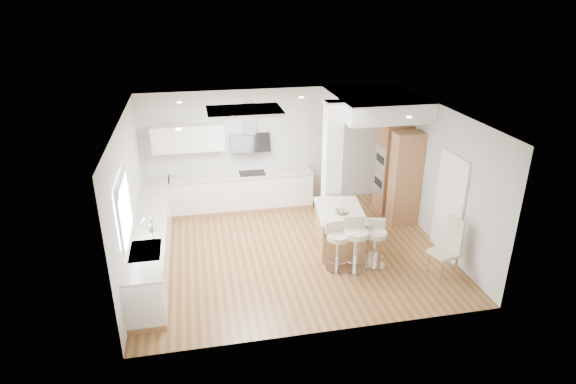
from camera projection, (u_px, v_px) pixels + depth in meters
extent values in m
plane|color=olive|center=(292.00, 251.00, 9.68)|extent=(6.00, 6.00, 0.00)
cube|color=white|center=(292.00, 251.00, 9.68)|extent=(6.00, 5.00, 0.02)
cube|color=beige|center=(271.00, 148.00, 11.39)|extent=(6.00, 0.04, 2.80)
cube|color=beige|center=(129.00, 200.00, 8.59)|extent=(0.04, 5.00, 2.80)
cube|color=beige|center=(438.00, 176.00, 9.68)|extent=(0.04, 5.00, 2.80)
cube|color=white|center=(244.00, 111.00, 8.99)|extent=(1.40, 0.95, 0.05)
cube|color=white|center=(245.00, 111.00, 9.00)|extent=(1.25, 0.80, 0.03)
cylinder|color=white|center=(179.00, 103.00, 9.58)|extent=(0.10, 0.10, 0.02)
cylinder|color=white|center=(179.00, 129.00, 7.78)|extent=(0.10, 0.10, 0.02)
cylinder|color=white|center=(301.00, 97.00, 10.04)|extent=(0.10, 0.10, 0.02)
cylinder|color=white|center=(378.00, 99.00, 9.86)|extent=(0.10, 0.10, 0.02)
cylinder|color=white|center=(409.00, 117.00, 8.51)|extent=(0.10, 0.10, 0.02)
cube|color=white|center=(123.00, 208.00, 7.69)|extent=(0.03, 1.15, 0.95)
cube|color=white|center=(120.00, 179.00, 7.49)|extent=(0.04, 1.28, 0.06)
cube|color=white|center=(128.00, 236.00, 7.89)|extent=(0.04, 1.28, 0.06)
cube|color=white|center=(120.00, 225.00, 7.14)|extent=(0.04, 0.06, 0.95)
cube|color=white|center=(128.00, 193.00, 8.24)|extent=(0.04, 0.06, 0.95)
cube|color=#999CA0|center=(121.00, 183.00, 7.52)|extent=(0.03, 1.18, 0.14)
cube|color=#413833|center=(450.00, 206.00, 9.29)|extent=(0.02, 0.90, 2.00)
cube|color=white|center=(449.00, 206.00, 9.29)|extent=(0.05, 1.00, 2.10)
cube|color=#B17C4C|center=(155.00, 257.00, 9.40)|extent=(0.60, 4.50, 0.10)
cube|color=white|center=(152.00, 237.00, 9.23)|extent=(0.60, 4.50, 0.76)
cube|color=beige|center=(150.00, 219.00, 9.07)|extent=(0.63, 4.50, 0.04)
cube|color=#B0B0B5|center=(145.00, 251.00, 7.94)|extent=(0.50, 0.75, 0.02)
cube|color=#B0B0B5|center=(145.00, 259.00, 7.80)|extent=(0.40, 0.34, 0.10)
cube|color=#B0B0B5|center=(146.00, 248.00, 8.12)|extent=(0.40, 0.34, 0.10)
cylinder|color=silver|center=(153.00, 232.00, 8.16)|extent=(0.02, 0.02, 0.36)
torus|color=silver|center=(147.00, 223.00, 8.08)|extent=(0.18, 0.02, 0.18)
imported|color=#4A8B46|center=(150.00, 224.00, 8.47)|extent=(0.17, 0.12, 0.33)
cube|color=#B17C4C|center=(243.00, 207.00, 11.51)|extent=(3.30, 0.60, 0.10)
cube|color=white|center=(242.00, 191.00, 11.34)|extent=(3.30, 0.60, 0.76)
cube|color=beige|center=(242.00, 175.00, 11.19)|extent=(3.33, 0.63, 0.04)
cube|color=black|center=(252.00, 173.00, 11.22)|extent=(0.60, 0.40, 0.01)
cube|color=white|center=(188.00, 138.00, 10.73)|extent=(1.60, 0.34, 0.60)
cube|color=#B0B0B5|center=(249.00, 119.00, 10.91)|extent=(0.25, 0.18, 0.70)
cube|color=black|center=(251.00, 143.00, 11.06)|extent=(0.90, 0.26, 0.44)
cube|color=white|center=(332.00, 167.00, 10.18)|extent=(0.35, 0.35, 2.80)
cube|color=white|center=(375.00, 104.00, 10.31)|extent=(1.78, 2.20, 0.40)
cube|color=#B17C4C|center=(392.00, 168.00, 11.11)|extent=(0.62, 0.62, 2.10)
cube|color=#B17C4C|center=(405.00, 179.00, 10.48)|extent=(0.62, 0.40, 2.10)
cube|color=#B0B0B5|center=(381.00, 159.00, 10.96)|extent=(0.02, 0.55, 0.55)
cube|color=#B0B0B5|center=(379.00, 182.00, 11.19)|extent=(0.02, 0.55, 0.55)
cube|color=black|center=(380.00, 159.00, 10.96)|extent=(0.01, 0.45, 0.18)
cube|color=black|center=(378.00, 182.00, 11.18)|extent=(0.01, 0.45, 0.18)
cube|color=#B17C4C|center=(339.00, 229.00, 9.70)|extent=(1.00, 1.40, 0.80)
cube|color=beige|center=(340.00, 211.00, 9.54)|extent=(1.09, 1.48, 0.04)
imported|color=gray|center=(341.00, 212.00, 9.39)|extent=(0.27, 0.27, 0.06)
sphere|color=orange|center=(343.00, 211.00, 9.39)|extent=(0.07, 0.07, 0.06)
sphere|color=orange|center=(339.00, 211.00, 9.41)|extent=(0.07, 0.07, 0.06)
sphere|color=#85AB39|center=(341.00, 212.00, 9.36)|extent=(0.07, 0.07, 0.06)
cylinder|color=silver|center=(337.00, 269.00, 9.05)|extent=(0.49, 0.49, 0.03)
cylinder|color=silver|center=(337.00, 254.00, 8.93)|extent=(0.08, 0.08, 0.63)
cylinder|color=silver|center=(337.00, 260.00, 8.98)|extent=(0.38, 0.38, 0.01)
cylinder|color=beige|center=(338.00, 237.00, 8.79)|extent=(0.47, 0.47, 0.10)
cube|color=beige|center=(335.00, 226.00, 8.86)|extent=(0.37, 0.11, 0.21)
cylinder|color=silver|center=(354.00, 269.00, 9.04)|extent=(0.50, 0.50, 0.03)
cylinder|color=silver|center=(355.00, 253.00, 8.90)|extent=(0.08, 0.08, 0.69)
cylinder|color=silver|center=(355.00, 259.00, 8.96)|extent=(0.38, 0.38, 0.02)
cylinder|color=beige|center=(356.00, 234.00, 8.75)|extent=(0.47, 0.47, 0.11)
cube|color=beige|center=(354.00, 222.00, 8.84)|extent=(0.41, 0.08, 0.23)
cylinder|color=silver|center=(374.00, 265.00, 9.19)|extent=(0.51, 0.51, 0.03)
cylinder|color=silver|center=(375.00, 250.00, 9.06)|extent=(0.08, 0.08, 0.62)
cylinder|color=silver|center=(374.00, 256.00, 9.11)|extent=(0.39, 0.39, 0.01)
cylinder|color=beige|center=(376.00, 234.00, 8.93)|extent=(0.49, 0.49, 0.09)
cube|color=beige|center=(376.00, 223.00, 9.01)|extent=(0.36, 0.14, 0.21)
cube|color=beige|center=(444.00, 253.00, 8.72)|extent=(0.52, 0.52, 0.06)
cube|color=beige|center=(454.00, 236.00, 8.67)|extent=(0.14, 0.41, 0.70)
cylinder|color=#B17C4C|center=(441.00, 272.00, 8.61)|extent=(0.04, 0.04, 0.43)
cylinder|color=#B17C4C|center=(428.00, 262.00, 8.90)|extent=(0.04, 0.04, 0.43)
cylinder|color=#B17C4C|center=(456.00, 267.00, 8.74)|extent=(0.04, 0.04, 0.43)
cylinder|color=#B17C4C|center=(443.00, 258.00, 9.03)|extent=(0.04, 0.04, 0.43)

